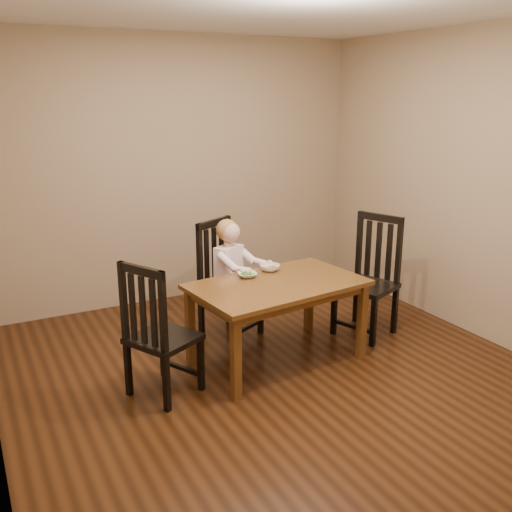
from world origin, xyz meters
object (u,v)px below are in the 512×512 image
dining_table (278,292)px  chair_right (369,278)px  toddler (231,267)px  bowl_veg (270,268)px  chair_left (158,333)px  bowl_peas (247,275)px  chair_child (226,282)px

dining_table → chair_right: 1.04m
chair_right → toddler: bearing=45.0°
dining_table → bowl_veg: 0.33m
dining_table → chair_left: 1.05m
dining_table → toddler: 0.64m
toddler → bowl_peas: bearing=58.8°
chair_left → toddler: (0.92, 0.72, 0.16)m
dining_table → bowl_peas: 0.30m
chair_child → chair_right: (1.17, -0.56, 0.02)m
bowl_veg → chair_right: bearing=-11.0°
bowl_peas → bowl_veg: (0.25, 0.06, 0.01)m
chair_child → toddler: chair_child is taller
chair_child → bowl_veg: size_ratio=6.23×
chair_child → chair_left: bearing=14.6°
chair_right → toddler: (-1.15, 0.51, 0.13)m
chair_left → dining_table: bearing=68.4°
chair_left → chair_right: 2.08m
chair_right → bowl_veg: bearing=58.0°
chair_left → toddler: chair_left is taller
dining_table → chair_child: bearing=101.7°
bowl_peas → toddler: bearing=84.8°
toddler → bowl_peas: (-0.04, -0.39, 0.05)m
dining_table → chair_right: bearing=6.5°
chair_right → toddler: 1.26m
dining_table → chair_child: (-0.14, 0.68, -0.09)m
bowl_veg → bowl_peas: bearing=-165.7°
chair_left → bowl_veg: size_ratio=6.04×
chair_child → bowl_peas: chair_child is taller
chair_left → chair_right: chair_right is taller
chair_left → bowl_peas: bearing=83.6°
chair_child → toddler: (0.02, -0.05, 0.15)m
dining_table → chair_left: bearing=-174.8°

